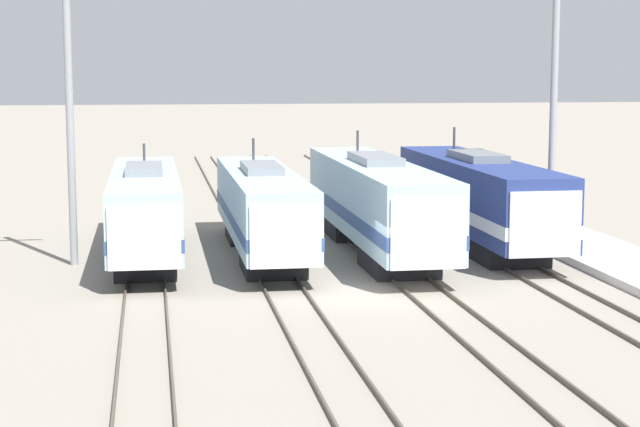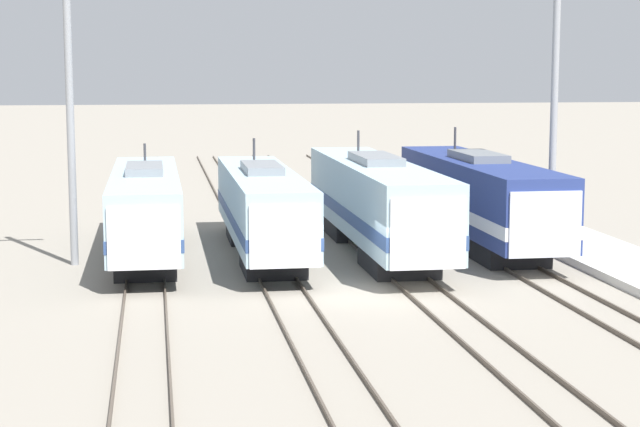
{
  "view_description": "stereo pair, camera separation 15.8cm",
  "coord_description": "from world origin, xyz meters",
  "px_view_note": "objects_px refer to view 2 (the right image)",
  "views": [
    {
      "loc": [
        -7.27,
        -37.38,
        8.16
      ],
      "look_at": [
        -0.69,
        3.8,
        2.43
      ],
      "focal_mm": 60.0,
      "sensor_mm": 36.0,
      "label": 1
    },
    {
      "loc": [
        -7.11,
        -37.41,
        8.16
      ],
      "look_at": [
        -0.69,
        3.8,
        2.43
      ],
      "focal_mm": 60.0,
      "sensor_mm": 36.0,
      "label": 2
    }
  ],
  "objects_px": {
    "catenary_tower_left": "(70,106)",
    "catenary_tower_right": "(554,103)",
    "locomotive_far_right": "(481,199)",
    "locomotive_center_right": "(378,204)",
    "locomotive_far_left": "(145,211)",
    "locomotive_center_left": "(263,209)"
  },
  "relations": [
    {
      "from": "locomotive_center_right",
      "to": "catenary_tower_right",
      "type": "relative_size",
      "value": 1.45
    },
    {
      "from": "locomotive_far_left",
      "to": "catenary_tower_right",
      "type": "height_order",
      "value": "catenary_tower_right"
    },
    {
      "from": "locomotive_far_left",
      "to": "locomotive_center_left",
      "type": "xyz_separation_m",
      "value": [
        5.02,
        -0.49,
        0.01
      ]
    },
    {
      "from": "locomotive_center_left",
      "to": "catenary_tower_right",
      "type": "xyz_separation_m",
      "value": [
        12.75,
        -0.67,
        4.53
      ]
    },
    {
      "from": "locomotive_far_left",
      "to": "catenary_tower_right",
      "type": "bearing_deg",
      "value": -3.73
    },
    {
      "from": "catenary_tower_left",
      "to": "catenary_tower_right",
      "type": "height_order",
      "value": "same"
    },
    {
      "from": "locomotive_center_left",
      "to": "locomotive_far_right",
      "type": "relative_size",
      "value": 0.94
    },
    {
      "from": "catenary_tower_left",
      "to": "catenary_tower_right",
      "type": "xyz_separation_m",
      "value": [
        20.7,
        0.0,
        0.0
      ]
    },
    {
      "from": "locomotive_far_left",
      "to": "catenary_tower_right",
      "type": "xyz_separation_m",
      "value": [
        17.77,
        -1.16,
        4.54
      ]
    },
    {
      "from": "locomotive_far_left",
      "to": "catenary_tower_right",
      "type": "distance_m",
      "value": 18.38
    },
    {
      "from": "locomotive_center_right",
      "to": "catenary_tower_right",
      "type": "bearing_deg",
      "value": -4.01
    },
    {
      "from": "locomotive_far_right",
      "to": "catenary_tower_left",
      "type": "distance_m",
      "value": 18.6
    },
    {
      "from": "locomotive_far_left",
      "to": "locomotive_center_left",
      "type": "relative_size",
      "value": 1.01
    },
    {
      "from": "locomotive_far_left",
      "to": "locomotive_center_right",
      "type": "bearing_deg",
      "value": -3.51
    },
    {
      "from": "locomotive_far_left",
      "to": "locomotive_far_right",
      "type": "relative_size",
      "value": 0.95
    },
    {
      "from": "catenary_tower_left",
      "to": "catenary_tower_right",
      "type": "relative_size",
      "value": 1.0
    },
    {
      "from": "locomotive_center_right",
      "to": "locomotive_far_right",
      "type": "height_order",
      "value": "locomotive_far_right"
    },
    {
      "from": "locomotive_far_right",
      "to": "catenary_tower_right",
      "type": "distance_m",
      "value": 5.44
    },
    {
      "from": "catenary_tower_right",
      "to": "locomotive_far_right",
      "type": "bearing_deg",
      "value": 147.3
    },
    {
      "from": "locomotive_center_left",
      "to": "locomotive_center_right",
      "type": "height_order",
      "value": "locomotive_center_right"
    },
    {
      "from": "locomotive_far_left",
      "to": "catenary_tower_left",
      "type": "distance_m",
      "value": 5.52
    },
    {
      "from": "locomotive_center_left",
      "to": "locomotive_center_right",
      "type": "bearing_deg",
      "value": -1.4
    }
  ]
}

